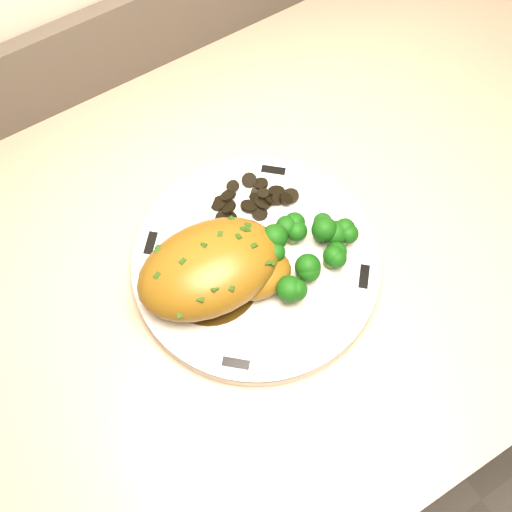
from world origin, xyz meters
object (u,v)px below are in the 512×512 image
broccoli_florets (309,250)px  chicken_breast (215,269)px  counter (401,272)px  plate (256,264)px

broccoli_florets → chicken_breast: bearing=163.0°
counter → plate: bearing=-177.4°
counter → plate: 0.53m
chicken_breast → counter: bearing=6.8°
counter → plate: (-0.32, -0.01, 0.42)m
plate → broccoli_florets: size_ratio=2.62×
counter → broccoli_florets: counter is taller
counter → plate: counter is taller
counter → broccoli_florets: 0.53m
broccoli_florets → counter: bearing=9.0°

